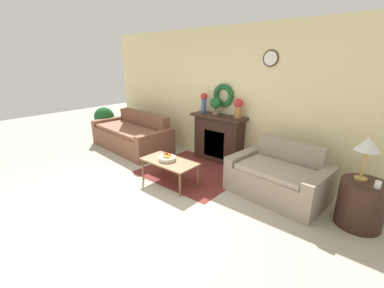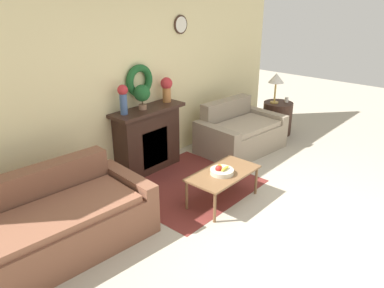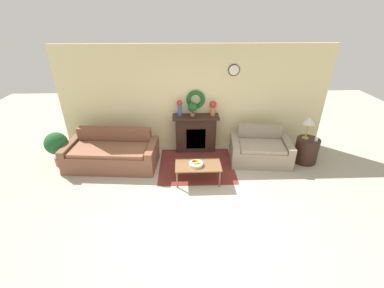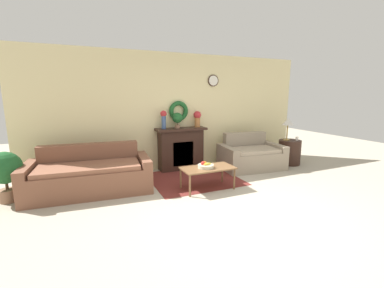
{
  "view_description": "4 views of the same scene",
  "coord_description": "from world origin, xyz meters",
  "views": [
    {
      "loc": [
        2.94,
        -1.72,
        2.07
      ],
      "look_at": [
        0.16,
        1.55,
        0.65
      ],
      "focal_mm": 24.0,
      "sensor_mm": 36.0,
      "label": 1
    },
    {
      "loc": [
        -3.5,
        -1.39,
        2.58
      ],
      "look_at": [
        -0.09,
        1.6,
        0.72
      ],
      "focal_mm": 35.0,
      "sensor_mm": 36.0,
      "label": 2
    },
    {
      "loc": [
        -0.3,
        -3.53,
        3.42
      ],
      "look_at": [
        -0.13,
        1.36,
        0.82
      ],
      "focal_mm": 24.0,
      "sensor_mm": 36.0,
      "label": 3
    },
    {
      "loc": [
        -2.12,
        -2.98,
        1.77
      ],
      "look_at": [
        -0.15,
        1.53,
        0.81
      ],
      "focal_mm": 24.0,
      "sensor_mm": 36.0,
      "label": 4
    }
  ],
  "objects": [
    {
      "name": "potted_plant_on_mantel",
      "position": [
        -0.07,
        2.56,
        1.22
      ],
      "size": [
        0.24,
        0.24,
        0.36
      ],
      "color": "#8E664C",
      "rests_on": "fireplace"
    },
    {
      "name": "floor_rug",
      "position": [
        -0.0,
        1.78,
        0.0
      ],
      "size": [
        1.8,
        1.63,
        0.01
      ],
      "color": "maroon",
      "rests_on": "ground_plane"
    },
    {
      "name": "coffee_table",
      "position": [
        -0.0,
        1.14,
        0.38
      ],
      "size": [
        0.99,
        0.53,
        0.42
      ],
      "color": "brown",
      "rests_on": "ground_plane"
    },
    {
      "name": "fruit_bowl",
      "position": [
        -0.05,
        1.13,
        0.46
      ],
      "size": [
        0.3,
        0.3,
        0.12
      ],
      "color": "beige",
      "rests_on": "coffee_table"
    },
    {
      "name": "side_table_by_loveseat",
      "position": [
        2.73,
        1.89,
        0.31
      ],
      "size": [
        0.55,
        0.55,
        0.62
      ],
      "color": "#331E16",
      "rests_on": "ground_plane"
    },
    {
      "name": "wall_back",
      "position": [
        0.0,
        2.78,
        1.35
      ],
      "size": [
        6.8,
        0.17,
        2.7
      ],
      "color": "beige",
      "rests_on": "ground_plane"
    },
    {
      "name": "table_lamp",
      "position": [
        2.66,
        1.94,
        1.07
      ],
      "size": [
        0.29,
        0.29,
        0.56
      ],
      "color": "#B28E42",
      "rests_on": "side_table_by_loveseat"
    },
    {
      "name": "ground_plane",
      "position": [
        0.0,
        0.0,
        0.0
      ],
      "size": [
        16.0,
        16.0,
        0.0
      ],
      "primitive_type": "plane",
      "color": "#ADA38E"
    },
    {
      "name": "vase_on_mantel_right",
      "position": [
        0.45,
        2.58,
        1.21
      ],
      "size": [
        0.18,
        0.18,
        0.38
      ],
      "color": "#AD6B38",
      "rests_on": "fireplace"
    },
    {
      "name": "fireplace",
      "position": [
        0.01,
        2.58,
        0.5
      ],
      "size": [
        1.18,
        0.41,
        0.99
      ],
      "color": "#331E16",
      "rests_on": "ground_plane"
    },
    {
      "name": "loveseat_right",
      "position": [
        1.59,
        1.98,
        0.3
      ],
      "size": [
        1.53,
        1.07,
        0.83
      ],
      "rotation": [
        0.0,
        0.0,
        -0.1
      ],
      "color": "gray",
      "rests_on": "ground_plane"
    },
    {
      "name": "couch_left",
      "position": [
        -2.03,
        1.88,
        0.31
      ],
      "size": [
        2.21,
        1.15,
        0.84
      ],
      "rotation": [
        0.0,
        0.0,
        -0.08
      ],
      "color": "brown",
      "rests_on": "ground_plane"
    },
    {
      "name": "vase_on_mantel_left",
      "position": [
        -0.39,
        2.58,
        1.23
      ],
      "size": [
        0.14,
        0.14,
        0.42
      ],
      "color": "#3D5684",
      "rests_on": "fireplace"
    },
    {
      "name": "mug",
      "position": [
        2.85,
        1.79,
        0.66
      ],
      "size": [
        0.07,
        0.07,
        0.09
      ],
      "color": "silver",
      "rests_on": "side_table_by_loveseat"
    }
  ]
}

